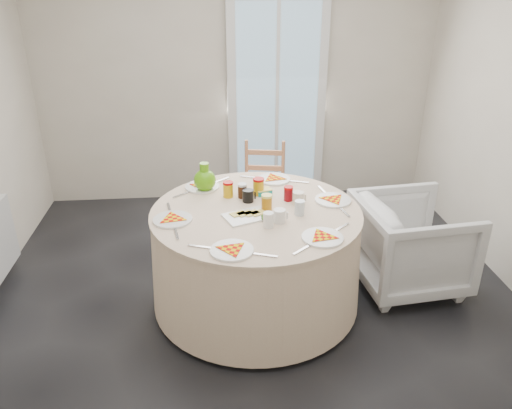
{
  "coord_description": "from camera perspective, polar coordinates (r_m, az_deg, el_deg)",
  "views": [
    {
      "loc": [
        -0.27,
        -3.07,
        2.25
      ],
      "look_at": [
        0.01,
        0.01,
        0.8
      ],
      "focal_mm": 35.0,
      "sensor_mm": 36.0,
      "label": 1
    }
  ],
  "objects": [
    {
      "name": "glass_door",
      "position": [
        5.2,
        2.37,
        11.77
      ],
      "size": [
        1.0,
        0.08,
        2.1
      ],
      "primitive_type": "cube",
      "color": "silver",
      "rests_on": "floor"
    },
    {
      "name": "floor",
      "position": [
        3.81,
        -0.14,
        -11.03
      ],
      "size": [
        4.0,
        4.0,
        0.0
      ],
      "primitive_type": "plane",
      "color": "black",
      "rests_on": "ground"
    },
    {
      "name": "green_pitcher",
      "position": [
        3.72,
        -5.89,
        3.24
      ],
      "size": [
        0.2,
        0.2,
        0.21
      ],
      "primitive_type": null,
      "rotation": [
        0.0,
        0.0,
        -0.27
      ],
      "color": "#4E9F0B",
      "rests_on": "table"
    },
    {
      "name": "butter_tub",
      "position": [
        3.67,
        0.88,
        1.6
      ],
      "size": [
        0.13,
        0.11,
        0.04
      ],
      "primitive_type": "cube",
      "rotation": [
        0.0,
        0.0,
        0.31
      ],
      "color": "#0D8E89",
      "rests_on": "table"
    },
    {
      "name": "jar_cluster",
      "position": [
        3.59,
        0.07,
        1.64
      ],
      "size": [
        0.53,
        0.34,
        0.14
      ],
      "primitive_type": null,
      "rotation": [
        0.0,
        0.0,
        0.2
      ],
      "color": "#AE8521",
      "rests_on": "table"
    },
    {
      "name": "place_settings",
      "position": [
        3.43,
        0.0,
        -0.45
      ],
      "size": [
        1.79,
        1.79,
        0.03
      ],
      "primitive_type": null,
      "rotation": [
        0.0,
        0.0,
        -0.34
      ],
      "color": "white",
      "rests_on": "table"
    },
    {
      "name": "wooden_chair",
      "position": [
        4.5,
        0.83,
        1.85
      ],
      "size": [
        0.45,
        0.44,
        0.88
      ],
      "primitive_type": null,
      "rotation": [
        0.0,
        0.0,
        -0.19
      ],
      "color": "tan",
      "rests_on": "floor"
    },
    {
      "name": "wall_back",
      "position": [
        5.16,
        -2.2,
        14.5
      ],
      "size": [
        4.0,
        0.02,
        2.6
      ],
      "primitive_type": "cube",
      "color": "#BCB5A3",
      "rests_on": "floor"
    },
    {
      "name": "table",
      "position": [
        3.61,
        0.0,
        -6.11
      ],
      "size": [
        1.5,
        1.5,
        0.76
      ],
      "primitive_type": "cylinder",
      "color": "beige",
      "rests_on": "floor"
    },
    {
      "name": "armchair",
      "position": [
        3.99,
        17.27,
        -3.92
      ],
      "size": [
        0.8,
        0.84,
        0.79
      ],
      "primitive_type": "imported",
      "rotation": [
        0.0,
        0.0,
        1.68
      ],
      "color": "silver",
      "rests_on": "floor"
    },
    {
      "name": "cheese_platter",
      "position": [
        3.34,
        -0.88,
        -1.14
      ],
      "size": [
        0.37,
        0.31,
        0.04
      ],
      "primitive_type": null,
      "rotation": [
        0.0,
        0.0,
        0.38
      ],
      "color": "white",
      "rests_on": "table"
    },
    {
      "name": "mugs_glasses",
      "position": [
        3.45,
        2.22,
        0.46
      ],
      "size": [
        0.76,
        0.76,
        0.11
      ],
      "primitive_type": null,
      "rotation": [
        0.0,
        0.0,
        -0.3
      ],
      "color": "#A2A2A2",
      "rests_on": "table"
    }
  ]
}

